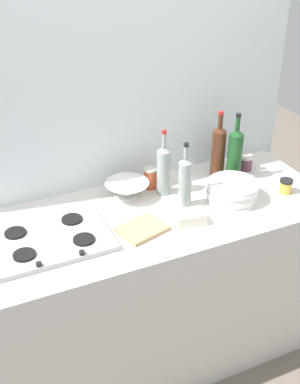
# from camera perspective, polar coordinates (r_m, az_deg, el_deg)

# --- Properties ---
(ground_plane) EXTENTS (6.00, 6.00, 0.00)m
(ground_plane) POSITION_cam_1_polar(r_m,az_deg,el_deg) (2.99, -0.00, -17.07)
(ground_plane) COLOR #6B6056
(ground_plane) RESTS_ON ground
(counter_block) EXTENTS (1.80, 0.70, 0.90)m
(counter_block) POSITION_cam_1_polar(r_m,az_deg,el_deg) (2.68, -0.00, -10.56)
(counter_block) COLOR silver
(counter_block) RESTS_ON ground
(backsplash_panel) EXTENTS (1.90, 0.06, 2.20)m
(backsplash_panel) POSITION_cam_1_polar(r_m,az_deg,el_deg) (2.62, -3.51, 5.34)
(backsplash_panel) COLOR silver
(backsplash_panel) RESTS_ON ground
(stovetop_hob) EXTENTS (0.51, 0.38, 0.04)m
(stovetop_hob) POSITION_cam_1_polar(r_m,az_deg,el_deg) (2.26, -11.10, -5.18)
(stovetop_hob) COLOR #B2B2B7
(stovetop_hob) RESTS_ON counter_block
(plate_stack) EXTENTS (0.26, 0.26, 0.09)m
(plate_stack) POSITION_cam_1_polar(r_m,az_deg,el_deg) (2.53, 9.14, 0.09)
(plate_stack) COLOR white
(plate_stack) RESTS_ON counter_block
(wine_bottle_leftmost) EXTENTS (0.07, 0.07, 0.36)m
(wine_bottle_leftmost) POSITION_cam_1_polar(r_m,az_deg,el_deg) (2.69, 7.61, 4.60)
(wine_bottle_leftmost) COLOR #472314
(wine_bottle_leftmost) RESTS_ON counter_block
(wine_bottle_mid_left) EXTENTS (0.08, 0.08, 0.36)m
(wine_bottle_mid_left) POSITION_cam_1_polar(r_m,az_deg,el_deg) (2.67, 9.44, 4.22)
(wine_bottle_mid_left) COLOR #19471E
(wine_bottle_mid_left) RESTS_ON counter_block
(wine_bottle_mid_right) EXTENTS (0.07, 0.07, 0.34)m
(wine_bottle_mid_right) POSITION_cam_1_polar(r_m,az_deg,el_deg) (2.51, 1.52, 2.55)
(wine_bottle_mid_right) COLOR gray
(wine_bottle_mid_right) RESTS_ON counter_block
(wine_bottle_rightmost) EXTENTS (0.06, 0.06, 0.33)m
(wine_bottle_rightmost) POSITION_cam_1_polar(r_m,az_deg,el_deg) (2.41, 3.90, 1.19)
(wine_bottle_rightmost) COLOR gray
(wine_bottle_rightmost) RESTS_ON counter_block
(mixing_bowl) EXTENTS (0.22, 0.22, 0.08)m
(mixing_bowl) POSITION_cam_1_polar(r_m,az_deg,el_deg) (2.51, -2.56, 0.28)
(mixing_bowl) COLOR white
(mixing_bowl) RESTS_ON counter_block
(butter_dish) EXTENTS (0.15, 0.11, 0.06)m
(butter_dish) POSITION_cam_1_polar(r_m,az_deg,el_deg) (2.34, 4.45, -2.86)
(butter_dish) COLOR silver
(butter_dish) RESTS_ON counter_block
(condiment_jar_front) EXTENTS (0.07, 0.07, 0.11)m
(condiment_jar_front) POSITION_cam_1_polar(r_m,az_deg,el_deg) (2.59, 0.09, 1.60)
(condiment_jar_front) COLOR #C64C2D
(condiment_jar_front) RESTS_ON counter_block
(condiment_jar_rear) EXTENTS (0.08, 0.08, 0.08)m
(condiment_jar_rear) POSITION_cam_1_polar(r_m,az_deg,el_deg) (2.82, 10.59, 3.25)
(condiment_jar_rear) COLOR #66384C
(condiment_jar_rear) RESTS_ON counter_block
(condiment_jar_spare) EXTENTS (0.07, 0.07, 0.07)m
(condiment_jar_spare) POSITION_cam_1_polar(r_m,az_deg,el_deg) (2.65, 14.88, 0.64)
(condiment_jar_spare) COLOR gold
(condiment_jar_spare) RESTS_ON counter_block
(cutting_board) EXTENTS (0.24, 0.21, 0.02)m
(cutting_board) POSITION_cam_1_polar(r_m,az_deg,el_deg) (2.29, -0.86, -4.13)
(cutting_board) COLOR tan
(cutting_board) RESTS_ON counter_block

